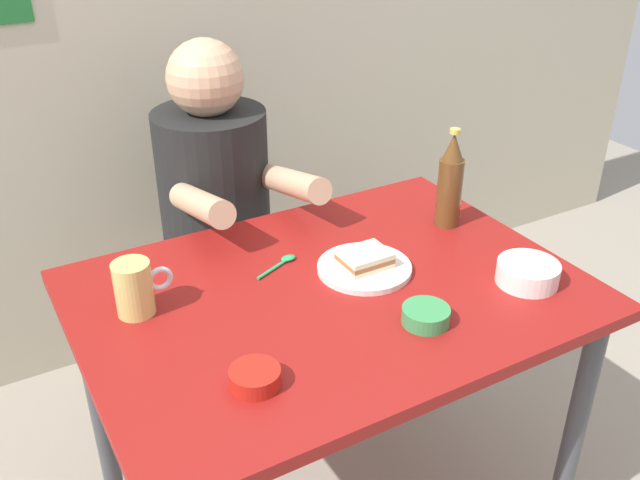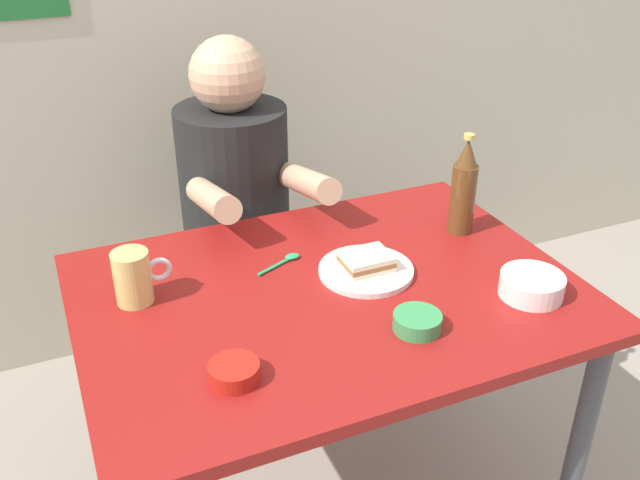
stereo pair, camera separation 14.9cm
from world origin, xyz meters
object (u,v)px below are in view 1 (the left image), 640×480
Objects in this scene: stool at (223,300)px; plate_orange at (364,268)px; sandwich at (365,259)px; dip_bowl_green at (426,315)px; dining_table at (331,323)px; beer_bottle at (450,182)px; beer_mug at (135,288)px; person_seated at (215,182)px.

plate_orange reaches higher than stool.
sandwich is 0.24m from dip_bowl_green.
dining_table is at bearing -165.06° from plate_orange.
dining_table is at bearing 116.61° from dip_bowl_green.
beer_bottle is at bearing 15.93° from dining_table.
person_seated is at bearing 52.72° from beer_mug.
sandwich is at bearing -77.51° from person_seated.
person_seated is 6.54× the size of sandwich.
stool is 0.75m from sandwich.
beer_mug is 1.26× the size of dip_bowl_green.
beer_mug reaches higher than stool.
person_seated reaches higher than plate_orange.
dining_table is 11.00× the size of dip_bowl_green.
beer_mug is 0.61m from dip_bowl_green.
stool is (-0.02, 0.63, -0.30)m from dining_table.
plate_orange is 0.52m from beer_mug.
plate_orange is at bearing -77.74° from stool.
beer_mug is at bearing -127.28° from person_seated.
person_seated reaches higher than sandwich.
beer_bottle reaches higher than beer_mug.
stool is at bearing 53.33° from beer_mug.
dip_bowl_green is (0.13, -0.84, 0.41)m from stool.
beer_bottle is (0.45, -0.50, 0.09)m from person_seated.
beer_mug reaches higher than plate_orange.
beer_bottle reaches higher than stool.
plate_orange is at bearing -77.51° from person_seated.
dining_table is 4.20× the size of beer_bottle.
person_seated is at bearing 131.75° from beer_bottle.
dip_bowl_green is (-0.32, -0.33, -0.10)m from beer_bottle.
sandwich is at bearing 89.39° from dip_bowl_green.
dip_bowl_green reaches higher than stool.
sandwich is (0.13, -0.60, 0.42)m from stool.
stool is 0.94m from dip_bowl_green.
beer_mug is 0.48× the size of beer_bottle.
plate_orange is at bearing 89.39° from dip_bowl_green.
plate_orange is (0.13, -0.59, -0.02)m from person_seated.
stool is at bearing 102.26° from sandwich.
beer_bottle reaches higher than dining_table.
dip_bowl_green is (0.10, -0.21, 0.11)m from dining_table.
beer_mug reaches higher than sandwich.
stool is at bearing 90.00° from person_seated.
beer_mug is at bearing 146.72° from dip_bowl_green.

